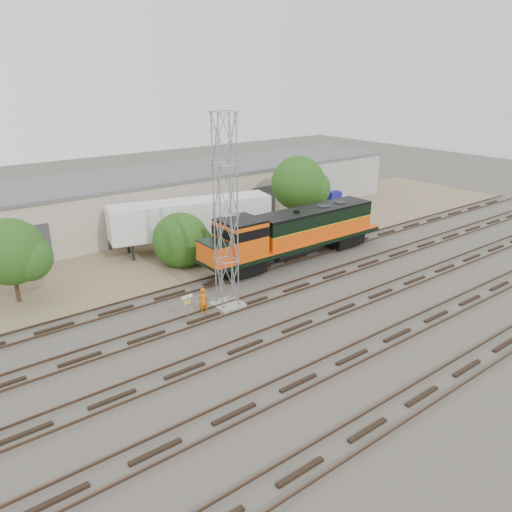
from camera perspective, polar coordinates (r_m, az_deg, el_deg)
ground at (r=35.78m, az=6.26°, el=-4.44°), size 140.00×140.00×0.00m
dirt_strip at (r=46.91m, az=-6.48°, el=1.63°), size 80.00×16.00×0.02m
tracks at (r=33.88m, az=9.79°, el=-5.96°), size 80.00×20.40×0.28m
warehouse at (r=52.95m, az=-11.11°, el=6.51°), size 58.40×10.40×5.30m
locomotive at (r=41.31m, az=4.28°, el=2.65°), size 17.67×3.10×4.25m
signal_tower at (r=31.81m, az=-3.49°, el=4.41°), size 1.88×1.88×12.73m
sign_post at (r=31.43m, az=-7.85°, el=-5.39°), size 0.80×0.09×1.96m
worker at (r=32.70m, az=-6.10°, el=-5.13°), size 0.72×0.52×1.83m
semi_trailer at (r=44.62m, az=-6.97°, el=4.34°), size 14.57×6.14×4.40m
dumpster_blue at (r=61.25m, az=8.74°, el=6.66°), size 1.70×1.61×1.50m
dumpster_red at (r=61.66m, az=8.82°, el=6.70°), size 1.62×1.53×1.40m
tree_west at (r=36.92m, az=-25.83°, el=0.27°), size 4.75×4.52×5.92m
tree_mid at (r=41.05m, az=-8.15°, el=1.61°), size 4.82×4.59×4.59m
tree_east at (r=50.21m, az=5.25°, el=8.13°), size 5.64×5.37×7.25m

